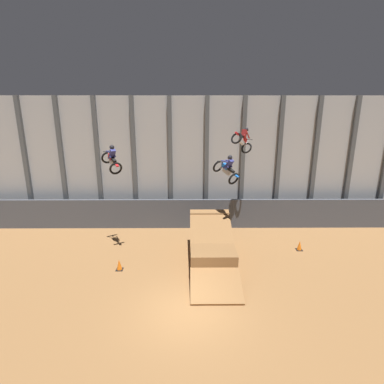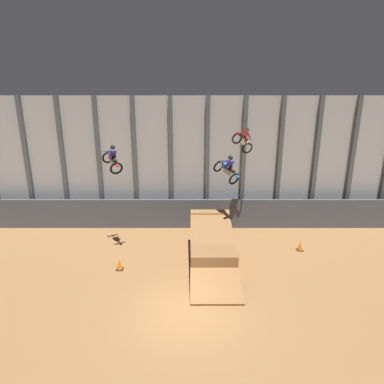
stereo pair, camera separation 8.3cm
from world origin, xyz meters
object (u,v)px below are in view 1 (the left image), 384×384
Objects in this scene: rider_bike_right_air at (243,140)px; traffic_cone_arena_edge at (299,246)px; traffic_cone_near_ramp at (119,265)px; dirt_ramp at (211,246)px; rider_bike_left_air at (112,159)px; rider_bike_center_air at (227,169)px.

rider_bike_right_air is 3.00× the size of traffic_cone_arena_edge.
rider_bike_right_air reaches higher than traffic_cone_near_ramp.
traffic_cone_arena_edge is (5.35, 1.06, -0.49)m from dirt_ramp.
rider_bike_left_air is at bearing 165.68° from dirt_ramp.
traffic_cone_near_ramp is (-6.96, -4.55, -6.03)m from rider_bike_right_air.
traffic_cone_near_ramp is at bearing 166.53° from rider_bike_center_air.
rider_bike_center_air is at bearing 23.07° from traffic_cone_near_ramp.
rider_bike_right_air reaches higher than rider_bike_center_air.
dirt_ramp is 6.82m from rider_bike_right_air.
traffic_cone_near_ramp is at bearing -166.61° from dirt_ramp.
rider_bike_center_air is (0.90, 1.30, 4.12)m from dirt_ramp.
rider_bike_left_air reaches higher than dirt_ramp.
dirt_ramp is 5.04m from traffic_cone_near_ramp.
traffic_cone_arena_edge is at bearing 11.22° from dirt_ramp.
rider_bike_left_air is (-5.56, 1.42, 4.66)m from dirt_ramp.
traffic_cone_near_ramp is (-4.88, -1.16, -0.49)m from dirt_ramp.
rider_bike_left_air reaches higher than traffic_cone_arena_edge.
rider_bike_left_air is at bearing 142.41° from rider_bike_center_air.
traffic_cone_arena_edge is at bearing 5.73° from rider_bike_right_air.
rider_bike_center_air is at bearing -78.39° from rider_bike_right_air.
rider_bike_left_air is 12.07m from traffic_cone_arena_edge.
traffic_cone_arena_edge is at bearing -34.60° from rider_bike_left_air.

